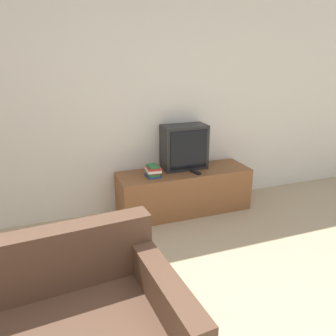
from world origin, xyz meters
TOP-DOWN VIEW (x-y plane):
  - wall_back at (0.00, 3.03)m, footprint 9.00×0.06m
  - tv_stand at (0.83, 2.72)m, footprint 1.63×0.51m
  - television at (0.87, 2.83)m, footprint 0.55×0.29m
  - book_stack at (0.41, 2.67)m, footprint 0.18×0.22m
  - remote_on_stand at (0.92, 2.60)m, footprint 0.09×0.16m

SIDE VIEW (x-z plane):
  - tv_stand at x=0.83m, z-range 0.00..0.53m
  - remote_on_stand at x=0.92m, z-range 0.53..0.55m
  - book_stack at x=0.41m, z-range 0.53..0.66m
  - television at x=0.87m, z-range 0.53..1.07m
  - wall_back at x=0.00m, z-range 0.00..2.60m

